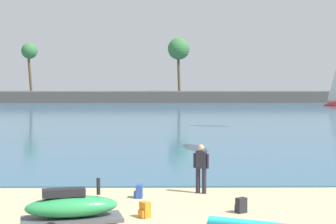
# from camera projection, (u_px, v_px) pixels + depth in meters

# --- Properties ---
(sea) EXTENTS (220.00, 107.99, 0.06)m
(sea) POSITION_uv_depth(u_px,v_px,m) (168.00, 107.00, 73.47)
(sea) COLOR #33607F
(sea) RESTS_ON ground
(palm_headland) EXTENTS (115.41, 6.00, 11.66)m
(palm_headland) POSITION_uv_depth(u_px,v_px,m) (181.00, 92.00, 87.40)
(palm_headland) COLOR #514C47
(palm_headland) RESTS_ON ground
(watercraft_on_trailer) EXTENTS (2.76, 1.58, 1.28)m
(watercraft_on_trailer) POSITION_uv_depth(u_px,v_px,m) (71.00, 208.00, 14.32)
(watercraft_on_trailer) COLOR #4C4C51
(watercraft_on_trailer) RESTS_ON ground
(person_at_waterline) EXTENTS (0.52, 0.31, 1.67)m
(person_at_waterline) POSITION_uv_depth(u_px,v_px,m) (201.00, 167.00, 18.60)
(person_at_waterline) COLOR #23232D
(person_at_waterline) RESTS_ON ground
(backpack_near_kite) EXTENTS (0.37, 0.37, 0.44)m
(backpack_near_kite) POSITION_uv_depth(u_px,v_px,m) (145.00, 210.00, 15.40)
(backpack_near_kite) COLOR orange
(backpack_near_kite) RESTS_ON ground
(backpack_by_trailer) EXTENTS (0.37, 0.37, 0.44)m
(backpack_by_trailer) POSITION_uv_depth(u_px,v_px,m) (241.00, 206.00, 15.96)
(backpack_by_trailer) COLOR #232328
(backpack_by_trailer) RESTS_ON ground
(backpack_spare) EXTENTS (0.29, 0.32, 0.44)m
(backpack_spare) POSITION_uv_depth(u_px,v_px,m) (139.00, 192.00, 17.92)
(backpack_spare) COLOR #2D4C9E
(backpack_spare) RESTS_ON ground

